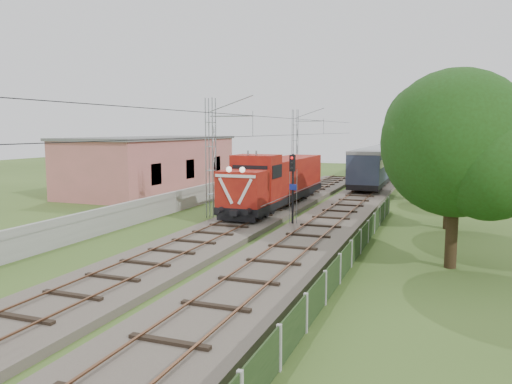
% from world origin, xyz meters
% --- Properties ---
extents(ground, '(140.00, 140.00, 0.00)m').
position_xyz_m(ground, '(0.00, 0.00, 0.00)').
color(ground, '#38501E').
rests_on(ground, ground).
extents(track_main, '(4.20, 70.00, 0.45)m').
position_xyz_m(track_main, '(0.00, 7.00, 0.18)').
color(track_main, '#6B6054').
rests_on(track_main, ground).
extents(track_side, '(4.20, 80.00, 0.45)m').
position_xyz_m(track_side, '(5.00, 20.00, 0.18)').
color(track_side, '#6B6054').
rests_on(track_side, ground).
extents(catenary, '(3.31, 70.00, 8.00)m').
position_xyz_m(catenary, '(-2.95, 12.00, 4.05)').
color(catenary, gray).
rests_on(catenary, ground).
extents(boundary_wall, '(0.25, 40.00, 1.50)m').
position_xyz_m(boundary_wall, '(-6.50, 12.00, 0.75)').
color(boundary_wall, '#9E9E99').
rests_on(boundary_wall, ground).
extents(station_building, '(8.40, 20.40, 5.22)m').
position_xyz_m(station_building, '(-15.00, 24.00, 2.63)').
color(station_building, '#CF706F').
rests_on(station_building, ground).
extents(fence, '(0.12, 32.00, 1.20)m').
position_xyz_m(fence, '(8.00, 3.00, 0.60)').
color(fence, black).
rests_on(fence, ground).
extents(locomotive, '(2.87, 16.37, 4.16)m').
position_xyz_m(locomotive, '(0.00, 17.10, 2.16)').
color(locomotive, black).
rests_on(locomotive, ground).
extents(coach_rake, '(2.94, 110.01, 3.40)m').
position_xyz_m(coach_rake, '(5.00, 80.41, 2.46)').
color(coach_rake, black).
rests_on(coach_rake, ground).
extents(signal_post, '(0.49, 0.39, 4.48)m').
position_xyz_m(signal_post, '(3.18, 10.33, 3.08)').
color(signal_post, black).
rests_on(signal_post, ground).
extents(tree_a, '(6.53, 6.22, 8.47)m').
position_xyz_m(tree_a, '(12.10, 4.46, 5.28)').
color(tree_a, '#3C2C18').
rests_on(tree_a, ground).
extents(tree_b, '(7.03, 6.70, 9.12)m').
position_xyz_m(tree_b, '(12.05, 13.50, 5.69)').
color(tree_b, '#3C2C18').
rests_on(tree_b, ground).
extents(tree_c, '(6.15, 5.86, 7.97)m').
position_xyz_m(tree_c, '(9.93, 25.53, 4.97)').
color(tree_c, '#3C2C18').
rests_on(tree_c, ground).
extents(tree_d, '(5.70, 5.43, 7.39)m').
position_xyz_m(tree_d, '(13.87, 42.71, 4.61)').
color(tree_d, '#3C2C18').
rests_on(tree_d, ground).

